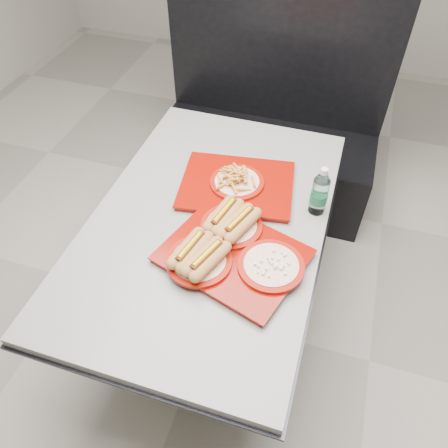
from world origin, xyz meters
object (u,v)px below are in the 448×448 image
(booth_bench, at_px, (268,135))
(water_bottle, at_px, (320,193))
(diner_table, at_px, (210,244))
(tray_far, at_px, (237,183))
(tray_near, at_px, (229,249))

(booth_bench, bearing_deg, water_bottle, -66.81)
(diner_table, xyz_separation_m, water_bottle, (0.40, 0.17, 0.26))
(booth_bench, xyz_separation_m, tray_far, (0.06, -0.89, 0.37))
(diner_table, distance_m, tray_far, 0.28)
(tray_near, xyz_separation_m, tray_far, (-0.08, 0.36, -0.01))
(diner_table, relative_size, tray_far, 2.77)
(booth_bench, relative_size, water_bottle, 6.31)
(diner_table, bearing_deg, water_bottle, 22.73)
(booth_bench, relative_size, tray_far, 2.64)
(booth_bench, bearing_deg, diner_table, -90.00)
(water_bottle, bearing_deg, diner_table, -157.27)
(booth_bench, height_order, tray_far, booth_bench)
(diner_table, relative_size, booth_bench, 1.05)
(booth_bench, distance_m, water_bottle, 1.10)
(booth_bench, height_order, tray_near, booth_bench)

